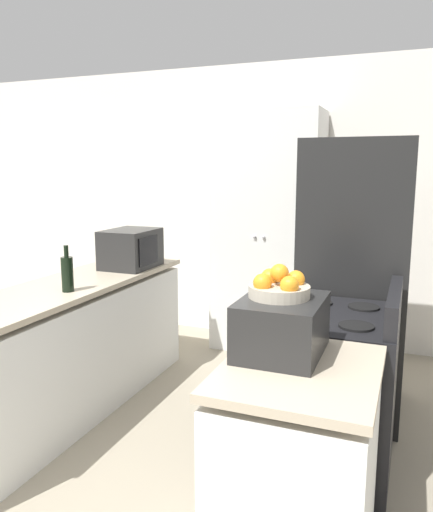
# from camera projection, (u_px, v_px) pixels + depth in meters

# --- Properties ---
(wall_back) EXTENTS (7.00, 0.06, 2.60)m
(wall_back) POSITION_uv_depth(u_px,v_px,m) (274.00, 205.00, 4.74)
(wall_back) COLOR silver
(wall_back) RESTS_ON ground_plane
(counter_left) EXTENTS (0.60, 2.29, 0.89)m
(counter_left) POSITION_uv_depth(u_px,v_px,m) (67.00, 352.00, 3.35)
(counter_left) COLOR silver
(counter_left) RESTS_ON ground_plane
(counter_right) EXTENTS (0.60, 0.74, 0.89)m
(counter_right) POSITION_uv_depth(u_px,v_px,m) (297.00, 474.00, 2.01)
(counter_right) COLOR silver
(counter_right) RESTS_ON ground_plane
(pantry_cabinet) EXTENTS (0.94, 0.54, 2.13)m
(pantry_cabinet) POSITION_uv_depth(u_px,v_px,m) (268.00, 233.00, 4.49)
(pantry_cabinet) COLOR silver
(pantry_cabinet) RESTS_ON ground_plane
(stove) EXTENTS (0.66, 0.75, 1.05)m
(stove) POSITION_uv_depth(u_px,v_px,m) (332.00, 392.00, 2.70)
(stove) COLOR black
(stove) RESTS_ON ground_plane
(refrigerator) EXTENTS (0.70, 0.75, 1.82)m
(refrigerator) POSITION_uv_depth(u_px,v_px,m) (355.00, 279.00, 3.34)
(refrigerator) COLOR black
(refrigerator) RESTS_ON ground_plane
(microwave) EXTENTS (0.35, 0.44, 0.30)m
(microwave) POSITION_uv_depth(u_px,v_px,m) (131.00, 249.00, 3.84)
(microwave) COLOR black
(microwave) RESTS_ON counter_left
(wine_bottle) EXTENTS (0.07, 0.07, 0.29)m
(wine_bottle) POSITION_uv_depth(u_px,v_px,m) (67.00, 273.00, 3.09)
(wine_bottle) COLOR black
(wine_bottle) RESTS_ON counter_left
(toaster_oven) EXTENTS (0.34, 0.42, 0.23)m
(toaster_oven) POSITION_uv_depth(u_px,v_px,m) (281.00, 326.00, 2.06)
(toaster_oven) COLOR black
(toaster_oven) RESTS_ON counter_right
(fruit_bowl) EXTENTS (0.25, 0.25, 0.14)m
(fruit_bowl) POSITION_uv_depth(u_px,v_px,m) (279.00, 287.00, 2.06)
(fruit_bowl) COLOR #B2A893
(fruit_bowl) RESTS_ON toaster_oven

